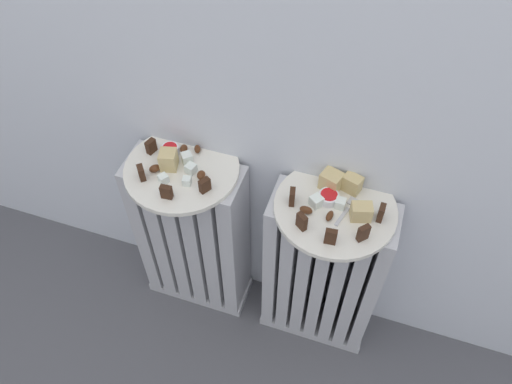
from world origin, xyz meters
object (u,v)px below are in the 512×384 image
Objects in this scene: radiator_left at (194,238)px; plate_right at (335,208)px; plate_left at (182,169)px; jam_bowl_left at (170,150)px; jam_bowl_right at (329,197)px; radiator_right at (322,274)px; fork at (347,209)px.

plate_right reaches higher than radiator_left.
jam_bowl_left is at bearing 140.75° from plate_left.
plate_left is at bearing -177.97° from jam_bowl_right.
jam_bowl_left reaches higher than plate_right.
plate_right is at bearing -0.00° from radiator_left.
radiator_right is 0.31m from jam_bowl_right.
radiator_left is at bearing 180.00° from plate_right.
jam_bowl_right is (0.35, 0.01, 0.30)m from radiator_left.
plate_right reaches higher than radiator_right.
jam_bowl_left is at bearing 176.56° from jam_bowl_right.
jam_bowl_right is (0.35, 0.01, 0.02)m from plate_left.
plate_right is 6.57× the size of jam_bowl_left.
radiator_left is 0.29m from plate_left.
radiator_right is at bearing 0.00° from radiator_left.
radiator_left is at bearing -177.97° from jam_bowl_right.
radiator_left is 2.02× the size of plate_left.
jam_bowl_left reaches higher than fork.
radiator_left is 0.49m from fork.
plate_right is 0.42m from jam_bowl_left.
plate_right is 0.03m from jam_bowl_right.
plate_left reaches higher than radiator_left.
plate_left is at bearing 180.00° from plate_right.
radiator_right is at bearing 0.00° from plate_left.
plate_right is at bearing -4.99° from jam_bowl_left.
fork is (0.40, 0.00, 0.01)m from plate_left.
jam_bowl_left is (-0.42, 0.04, 0.02)m from plate_right.
plate_left is 6.57× the size of jam_bowl_left.
radiator_right is 0.29m from plate_right.
plate_left is at bearing -45.00° from radiator_left.
plate_right is (-0.00, -0.00, 0.29)m from radiator_right.
plate_right is (0.37, 0.00, 0.00)m from plate_left.
plate_left is at bearing -39.25° from jam_bowl_left.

